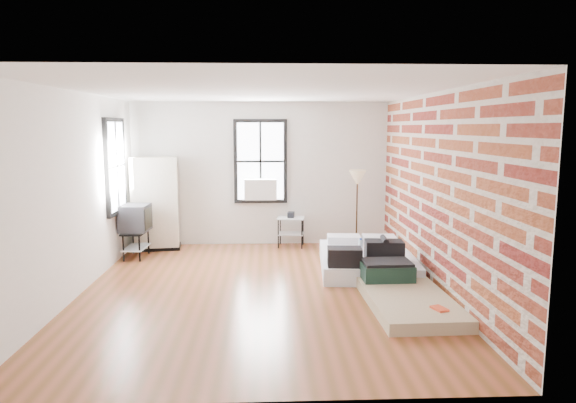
{
  "coord_description": "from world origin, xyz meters",
  "views": [
    {
      "loc": [
        0.12,
        -7.07,
        2.31
      ],
      "look_at": [
        0.43,
        0.3,
        1.24
      ],
      "focal_mm": 32.0,
      "sensor_mm": 36.0,
      "label": 1
    }
  ],
  "objects_px": {
    "side_table": "(291,223)",
    "tv_stand": "(135,220)",
    "mattress_main": "(366,259)",
    "mattress_bare": "(403,293)",
    "wardrobe": "(155,204)",
    "floor_lamp": "(357,182)"
  },
  "relations": [
    {
      "from": "side_table",
      "to": "tv_stand",
      "type": "bearing_deg",
      "value": -165.29
    },
    {
      "from": "tv_stand",
      "to": "mattress_main",
      "type": "bearing_deg",
      "value": -10.55
    },
    {
      "from": "mattress_bare",
      "to": "side_table",
      "type": "xyz_separation_m",
      "value": [
        -1.34,
        3.27,
        0.33
      ]
    },
    {
      "from": "side_table",
      "to": "wardrobe",
      "type": "bearing_deg",
      "value": -178.45
    },
    {
      "from": "side_table",
      "to": "floor_lamp",
      "type": "distance_m",
      "value": 1.51
    },
    {
      "from": "side_table",
      "to": "mattress_main",
      "type": "bearing_deg",
      "value": -55.24
    },
    {
      "from": "mattress_bare",
      "to": "side_table",
      "type": "distance_m",
      "value": 3.55
    },
    {
      "from": "mattress_main",
      "to": "tv_stand",
      "type": "relative_size",
      "value": 2.21
    },
    {
      "from": "floor_lamp",
      "to": "mattress_main",
      "type": "bearing_deg",
      "value": -93.95
    },
    {
      "from": "mattress_main",
      "to": "tv_stand",
      "type": "xyz_separation_m",
      "value": [
        -3.96,
        0.93,
        0.5
      ]
    },
    {
      "from": "wardrobe",
      "to": "mattress_main",
      "type": "bearing_deg",
      "value": -30.49
    },
    {
      "from": "mattress_bare",
      "to": "mattress_main",
      "type": "bearing_deg",
      "value": 94.79
    },
    {
      "from": "side_table",
      "to": "floor_lamp",
      "type": "xyz_separation_m",
      "value": [
        1.27,
        -0.11,
        0.81
      ]
    },
    {
      "from": "mattress_bare",
      "to": "floor_lamp",
      "type": "height_order",
      "value": "floor_lamp"
    },
    {
      "from": "floor_lamp",
      "to": "side_table",
      "type": "bearing_deg",
      "value": 174.84
    },
    {
      "from": "wardrobe",
      "to": "side_table",
      "type": "distance_m",
      "value": 2.62
    },
    {
      "from": "mattress_bare",
      "to": "side_table",
      "type": "relative_size",
      "value": 2.9
    },
    {
      "from": "mattress_main",
      "to": "mattress_bare",
      "type": "xyz_separation_m",
      "value": [
        0.18,
        -1.61,
        -0.05
      ]
    },
    {
      "from": "mattress_main",
      "to": "floor_lamp",
      "type": "height_order",
      "value": "floor_lamp"
    },
    {
      "from": "mattress_main",
      "to": "side_table",
      "type": "xyz_separation_m",
      "value": [
        -1.16,
        1.67,
        0.28
      ]
    },
    {
      "from": "side_table",
      "to": "tv_stand",
      "type": "height_order",
      "value": "tv_stand"
    },
    {
      "from": "wardrobe",
      "to": "tv_stand",
      "type": "relative_size",
      "value": 1.84
    }
  ]
}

